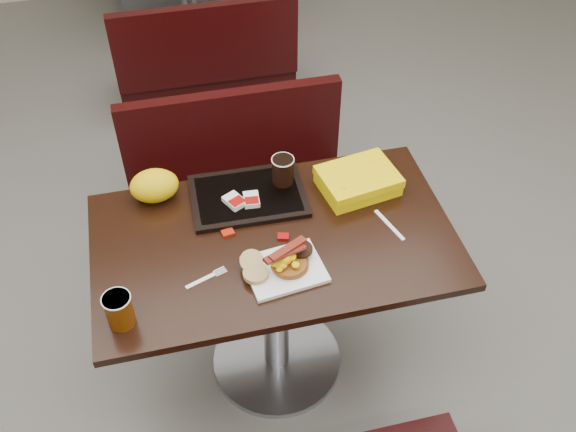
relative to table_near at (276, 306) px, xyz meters
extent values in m
cube|color=slate|center=(0.00, 0.00, -0.38)|extent=(6.00, 7.00, 0.01)
cube|color=white|center=(0.00, -0.15, 0.38)|extent=(0.26, 0.21, 0.01)
cylinder|color=brown|center=(0.02, -0.14, 0.40)|extent=(0.13, 0.13, 0.02)
cylinder|color=black|center=(0.06, -0.11, 0.42)|extent=(0.08, 0.08, 0.01)
ellipsoid|color=#FFE105|center=(0.00, -0.15, 0.43)|extent=(0.10, 0.09, 0.04)
cylinder|color=tan|center=(-0.09, -0.16, 0.40)|extent=(0.10, 0.10, 0.02)
cylinder|color=tan|center=(-0.10, -0.11, 0.41)|extent=(0.08, 0.08, 0.04)
cylinder|color=#893F05|center=(-0.51, -0.23, 0.43)|extent=(0.08, 0.08, 0.11)
cube|color=white|center=(0.39, -0.03, 0.38)|extent=(0.06, 0.16, 0.00)
cube|color=#A11906|center=(-0.15, 0.05, 0.38)|extent=(0.05, 0.04, 0.01)
cube|color=#8C0504|center=(0.03, -0.01, 0.38)|extent=(0.04, 0.04, 0.01)
cube|color=black|center=(-0.05, 0.21, 0.38)|extent=(0.41, 0.29, 0.02)
cube|color=silver|center=(-0.10, 0.17, 0.40)|extent=(0.08, 0.09, 0.02)
cube|color=silver|center=(-0.04, 0.17, 0.40)|extent=(0.06, 0.08, 0.02)
cylinder|color=black|center=(0.09, 0.24, 0.45)|extent=(0.09, 0.09, 0.10)
cube|color=yellow|center=(0.34, 0.17, 0.41)|extent=(0.29, 0.24, 0.07)
ellipsoid|color=yellow|center=(-0.36, 0.28, 0.43)|extent=(0.21, 0.18, 0.12)
camera|label=1|loc=(-0.30, -1.45, 1.96)|focal=40.76mm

